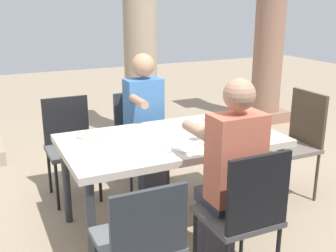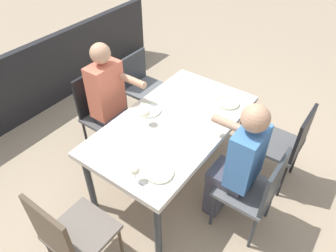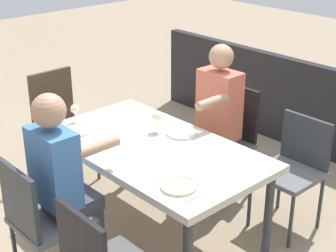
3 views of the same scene
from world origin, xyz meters
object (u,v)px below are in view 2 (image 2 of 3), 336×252
at_px(diner_woman_green, 112,102).
at_px(plate_0, 228,103).
at_px(plate_2, 159,173).
at_px(wine_glass_2, 135,171).
at_px(dining_table, 173,128).
at_px(chair_west_south, 142,84).
at_px(chair_mid_north, 256,189).
at_px(wine_glass_1, 146,113).
at_px(chair_mid_south, 101,109).
at_px(diner_man_white, 237,163).
at_px(chair_head_east, 70,234).
at_px(plate_1, 149,110).
at_px(chair_west_north, 286,142).

xyz_separation_m(diner_woman_green, plate_0, (-0.62, 0.98, 0.05)).
height_order(plate_2, wine_glass_2, wine_glass_2).
height_order(dining_table, chair_west_south, chair_west_south).
bearing_deg(dining_table, wine_glass_2, 13.28).
bearing_deg(plate_0, chair_mid_north, 44.85).
xyz_separation_m(plate_0, plate_2, (1.11, -0.00, 0.00)).
bearing_deg(wine_glass_1, chair_mid_south, -97.05).
distance_m(dining_table, chair_west_south, 1.08).
height_order(chair_mid_north, chair_mid_south, chair_mid_south).
bearing_deg(chair_west_south, chair_mid_south, -0.71).
bearing_deg(diner_man_white, dining_table, -95.77).
relative_size(chair_mid_south, plate_2, 4.16).
height_order(diner_man_white, wine_glass_2, diner_man_white).
bearing_deg(plate_0, plate_2, -0.02).
bearing_deg(chair_head_east, plate_1, -167.42).
distance_m(chair_mid_south, wine_glass_1, 0.79).
distance_m(chair_mid_south, plate_2, 1.28).
distance_m(chair_mid_south, diner_man_white, 1.59).
height_order(chair_west_south, chair_head_east, chair_head_east).
height_order(chair_mid_south, chair_head_east, chair_head_east).
bearing_deg(diner_woman_green, diner_man_white, 90.00).
distance_m(chair_mid_north, chair_mid_south, 1.78).
bearing_deg(chair_west_north, chair_mid_north, 0.02).
bearing_deg(plate_2, chair_west_north, 152.12).
bearing_deg(chair_west_north, chair_mid_south, -69.22).
bearing_deg(diner_woman_green, wine_glass_2, 53.33).
height_order(dining_table, wine_glass_1, wine_glass_1).
distance_m(chair_west_north, wine_glass_2, 1.54).
relative_size(diner_woman_green, wine_glass_2, 8.96).
xyz_separation_m(chair_west_south, plate_2, (1.17, 1.15, 0.24)).
height_order(chair_mid_north, wine_glass_1, wine_glass_1).
xyz_separation_m(chair_west_north, chair_west_south, (-0.00, -1.77, -0.01)).
bearing_deg(chair_west_north, diner_man_white, -16.58).
height_order(dining_table, chair_mid_north, chair_mid_north).
distance_m(diner_woman_green, wine_glass_1, 0.56).
xyz_separation_m(chair_mid_south, plate_0, (-0.62, 1.16, 0.22)).
height_order(chair_west_south, wine_glass_2, wine_glass_2).
distance_m(chair_head_east, wine_glass_2, 0.63).
distance_m(chair_west_north, diner_woman_green, 1.74).
distance_m(diner_woman_green, plate_1, 0.43).
bearing_deg(chair_head_east, diner_woman_green, -149.28).
height_order(diner_woman_green, plate_2, diner_woman_green).
bearing_deg(chair_west_south, chair_mid_north, 69.13).
relative_size(chair_mid_north, chair_mid_south, 0.96).
bearing_deg(dining_table, plate_2, 25.57).
relative_size(chair_head_east, wine_glass_2, 6.58).
relative_size(chair_west_north, chair_mid_north, 1.02).
bearing_deg(plate_2, chair_head_east, -21.32).
distance_m(plate_2, wine_glass_2, 0.21).
bearing_deg(plate_2, diner_woman_green, -116.90).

